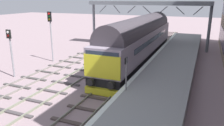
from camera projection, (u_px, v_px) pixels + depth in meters
ground_plane at (116, 83)px, 17.79m from camera, size 140.00×140.00×0.00m
track_main at (116, 82)px, 17.77m from camera, size 2.50×60.00×0.15m
track_adjacent_west at (77, 76)px, 19.07m from camera, size 2.50×60.00×0.15m
track_adjacent_far_west at (47, 72)px, 20.19m from camera, size 2.50×60.00×0.15m
station_platform at (162, 83)px, 16.33m from camera, size 4.00×44.00×1.01m
diesel_locomotive at (140, 38)px, 23.18m from camera, size 2.74×19.22×4.68m
signal_post_mid at (11, 48)px, 18.37m from camera, size 0.44×0.22×4.01m
signal_post_far at (51, 30)px, 22.89m from camera, size 0.44×0.22×5.13m
platform_number_sign at (126, 69)px, 13.40m from camera, size 0.10×0.44×2.04m
overhead_footbridge at (147, 5)px, 29.18m from camera, size 15.88×2.00×6.05m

